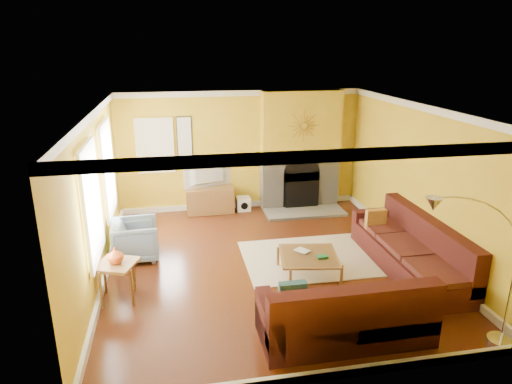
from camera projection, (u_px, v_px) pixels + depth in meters
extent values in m
cube|color=#602B14|center=(267.00, 264.00, 8.01)|extent=(5.50, 6.00, 0.02)
cube|color=white|center=(269.00, 108.00, 7.17)|extent=(5.50, 6.00, 0.02)
cube|color=gold|center=(240.00, 151.00, 10.40)|extent=(5.50, 0.02, 2.70)
cube|color=gold|center=(328.00, 277.00, 4.78)|extent=(5.50, 0.02, 2.70)
cube|color=gold|center=(95.00, 200.00, 7.10)|extent=(0.02, 6.00, 2.70)
cube|color=gold|center=(420.00, 181.00, 8.07)|extent=(0.02, 6.00, 2.70)
cube|color=white|center=(107.00, 169.00, 8.28)|extent=(0.06, 1.22, 1.72)
cube|color=white|center=(91.00, 204.00, 6.50)|extent=(0.06, 1.22, 1.72)
cube|color=white|center=(155.00, 146.00, 9.96)|extent=(0.82, 0.06, 1.22)
cube|color=white|center=(185.00, 142.00, 10.07)|extent=(0.34, 0.04, 1.14)
cube|color=white|center=(303.00, 157.00, 10.25)|extent=(1.92, 0.22, 0.08)
cube|color=gray|center=(305.00, 212.00, 10.34)|extent=(1.80, 0.70, 0.06)
cube|color=beige|center=(311.00, 258.00, 8.20)|extent=(2.40, 1.80, 0.02)
cube|color=olive|center=(210.00, 200.00, 10.37)|extent=(1.06, 0.48, 0.58)
imported|color=black|center=(209.00, 174.00, 10.18)|extent=(1.10, 0.44, 0.63)
cube|color=white|center=(243.00, 204.00, 10.53)|extent=(0.31, 0.31, 0.31)
imported|color=slate|center=(136.00, 240.00, 8.08)|extent=(0.83, 0.81, 0.72)
imported|color=#D8591E|center=(115.00, 255.00, 6.67)|extent=(0.30, 0.30, 0.25)
imported|color=white|center=(299.00, 252.00, 7.56)|extent=(0.28, 0.29, 0.02)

